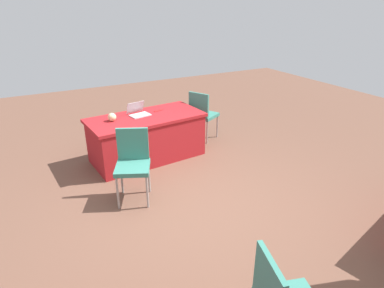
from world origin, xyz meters
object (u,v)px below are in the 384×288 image
Objects in this scene: laptop_silver at (139,113)px; yarn_ball at (112,117)px; chair_near_front at (202,113)px; table_foreground at (147,137)px; chair_tucked_left at (133,160)px; scissors_red at (158,111)px.

laptop_silver is 2.78× the size of yarn_ball.
chair_near_front is at bearing 175.78° from laptop_silver.
yarn_ball is (0.47, 0.09, 0.03)m from laptop_silver.
table_foreground is at bearing 112.44° from laptop_silver.
yarn_ball is at bearing -0.01° from laptop_silver.
laptop_silver reaches higher than chair_near_front.
chair_near_front is 0.98× the size of chair_tucked_left.
table_foreground is 1.27m from chair_near_front.
scissors_red is at bearing -170.33° from yarn_ball.
scissors_red is (-0.38, -0.05, -0.04)m from laptop_silver.
table_foreground is at bearing 177.33° from yarn_ball.
laptop_silver is at bearing -111.32° from chair_near_front.
yarn_ball is (1.78, 0.25, 0.27)m from chair_near_front.
laptop_silver reaches higher than scissors_red.
chair_tucked_left is at bearing 61.08° from table_foreground.
yarn_ball is 0.73× the size of scissors_red.
scissors_red reaches higher than table_foreground.
scissors_red is at bearing -111.85° from chair_near_front.
laptop_silver is (1.31, 0.15, 0.25)m from chair_near_front.
chair_tucked_left reaches higher than table_foreground.
chair_tucked_left reaches higher than scissors_red.
chair_tucked_left reaches higher than laptop_silver.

